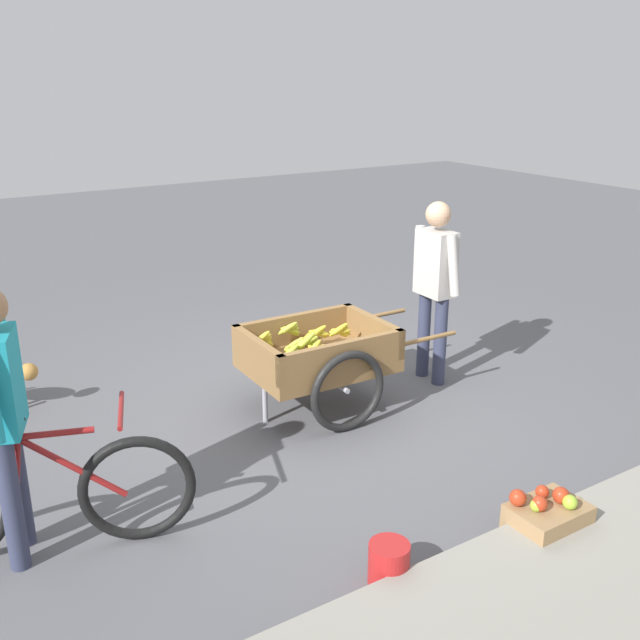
{
  "coord_description": "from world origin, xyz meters",
  "views": [
    {
      "loc": [
        2.89,
        4.53,
        2.6
      ],
      "look_at": [
        0.01,
        -0.0,
        0.75
      ],
      "focal_mm": 41.28,
      "sensor_mm": 36.0,
      "label": 1
    }
  ],
  "objects_px": {
    "vendor_person": "(435,277)",
    "dog": "(2,377)",
    "fruit_cart": "(317,358)",
    "mixed_fruit_crate": "(547,519)",
    "cyclist_person": "(1,403)",
    "bicycle": "(45,496)",
    "plastic_bucket": "(389,564)"
  },
  "relations": [
    {
      "from": "vendor_person",
      "to": "dog",
      "type": "xyz_separation_m",
      "value": [
        3.26,
        -1.37,
        -0.66
      ]
    },
    {
      "from": "fruit_cart",
      "to": "vendor_person",
      "type": "relative_size",
      "value": 1.06
    },
    {
      "from": "fruit_cart",
      "to": "mixed_fruit_crate",
      "type": "distance_m",
      "value": 2.2
    },
    {
      "from": "cyclist_person",
      "to": "dog",
      "type": "bearing_deg",
      "value": -98.0
    },
    {
      "from": "bicycle",
      "to": "cyclist_person",
      "type": "distance_m",
      "value": 0.6
    },
    {
      "from": "vendor_person",
      "to": "dog",
      "type": "relative_size",
      "value": 2.88
    },
    {
      "from": "fruit_cart",
      "to": "cyclist_person",
      "type": "xyz_separation_m",
      "value": [
        2.4,
        0.69,
        0.5
      ]
    },
    {
      "from": "fruit_cart",
      "to": "bicycle",
      "type": "distance_m",
      "value": 2.37
    },
    {
      "from": "fruit_cart",
      "to": "mixed_fruit_crate",
      "type": "relative_size",
      "value": 3.79
    },
    {
      "from": "fruit_cart",
      "to": "cyclist_person",
      "type": "bearing_deg",
      "value": 16.14
    },
    {
      "from": "dog",
      "to": "mixed_fruit_crate",
      "type": "relative_size",
      "value": 1.24
    },
    {
      "from": "vendor_person",
      "to": "mixed_fruit_crate",
      "type": "xyz_separation_m",
      "value": [
        0.96,
        2.14,
        -0.81
      ]
    },
    {
      "from": "plastic_bucket",
      "to": "mixed_fruit_crate",
      "type": "relative_size",
      "value": 0.53
    },
    {
      "from": "vendor_person",
      "to": "mixed_fruit_crate",
      "type": "height_order",
      "value": "vendor_person"
    },
    {
      "from": "plastic_bucket",
      "to": "mixed_fruit_crate",
      "type": "height_order",
      "value": "mixed_fruit_crate"
    },
    {
      "from": "fruit_cart",
      "to": "cyclist_person",
      "type": "relative_size",
      "value": 1.06
    },
    {
      "from": "bicycle",
      "to": "dog",
      "type": "bearing_deg",
      "value": -93.91
    },
    {
      "from": "fruit_cart",
      "to": "plastic_bucket",
      "type": "distance_m",
      "value": 2.17
    },
    {
      "from": "fruit_cart",
      "to": "plastic_bucket",
      "type": "height_order",
      "value": "fruit_cart"
    },
    {
      "from": "cyclist_person",
      "to": "mixed_fruit_crate",
      "type": "distance_m",
      "value": 3.09
    },
    {
      "from": "cyclist_person",
      "to": "dog",
      "type": "height_order",
      "value": "cyclist_person"
    },
    {
      "from": "plastic_bucket",
      "to": "fruit_cart",
      "type": "bearing_deg",
      "value": -112.12
    },
    {
      "from": "plastic_bucket",
      "to": "dog",
      "type": "bearing_deg",
      "value": -68.66
    },
    {
      "from": "plastic_bucket",
      "to": "bicycle",
      "type": "bearing_deg",
      "value": -40.72
    },
    {
      "from": "plastic_bucket",
      "to": "cyclist_person",
      "type": "bearing_deg",
      "value": -39.17
    },
    {
      "from": "bicycle",
      "to": "plastic_bucket",
      "type": "relative_size",
      "value": 6.75
    },
    {
      "from": "cyclist_person",
      "to": "mixed_fruit_crate",
      "type": "xyz_separation_m",
      "value": [
        -2.59,
        1.48,
        -0.81
      ]
    },
    {
      "from": "vendor_person",
      "to": "plastic_bucket",
      "type": "relative_size",
      "value": 6.67
    },
    {
      "from": "fruit_cart",
      "to": "vendor_person",
      "type": "height_order",
      "value": "vendor_person"
    },
    {
      "from": "cyclist_person",
      "to": "plastic_bucket",
      "type": "bearing_deg",
      "value": 140.83
    },
    {
      "from": "mixed_fruit_crate",
      "to": "plastic_bucket",
      "type": "bearing_deg",
      "value": -10.34
    },
    {
      "from": "dog",
      "to": "fruit_cart",
      "type": "bearing_deg",
      "value": 147.5
    }
  ]
}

